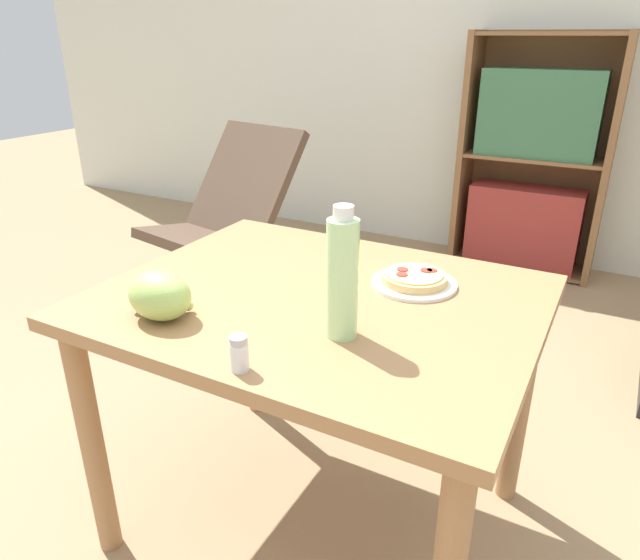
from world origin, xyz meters
name	(u,v)px	position (x,y,z in m)	size (l,w,h in m)	color
ground_plane	(325,549)	(0.00, 0.00, 0.00)	(14.00, 14.00, 0.00)	#9E7F5B
wall_back	(546,39)	(0.00, 2.62, 1.30)	(8.00, 0.05, 2.60)	silver
dining_table	(318,332)	(-0.07, 0.09, 0.63)	(1.06, 0.85, 0.73)	#A37549
pizza_on_plate	(414,280)	(0.12, 0.26, 0.75)	(0.22, 0.22, 0.04)	white
grape_bunch	(160,296)	(-0.32, -0.19, 0.79)	(0.16, 0.12, 0.11)	#A8CC66
drink_bottle	(342,277)	(0.07, -0.06, 0.87)	(0.07, 0.07, 0.29)	#B7EAA3
salt_shaker	(239,354)	(-0.04, -0.28, 0.77)	(0.04, 0.04, 0.07)	white
lounge_chair_near	(224,246)	(-1.27, 1.23, 0.29)	(0.69, 0.85, 0.88)	black
bookshelf	(532,167)	(0.06, 2.44, 0.62)	(0.82, 0.32, 1.35)	brown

